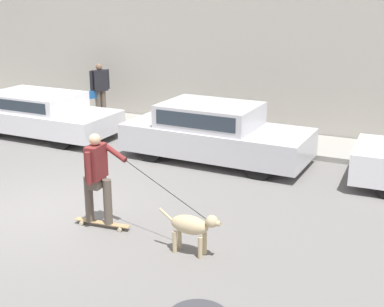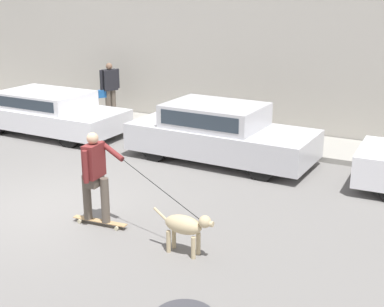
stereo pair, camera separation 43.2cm
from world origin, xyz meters
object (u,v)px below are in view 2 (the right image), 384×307
(parked_car_0, at_px, (50,112))
(dog, at_px, (186,226))
(parked_car_1, at_px, (220,134))
(skateboarder, at_px, (95,174))
(pedestrian_with_bag, at_px, (110,88))

(parked_car_0, xyz_separation_m, dog, (6.76, -4.49, -0.13))
(parked_car_1, distance_m, dog, 4.74)
(parked_car_1, bearing_deg, skateboarder, -92.76)
(dog, distance_m, pedestrian_with_bag, 8.80)
(parked_car_0, distance_m, pedestrian_with_bag, 2.06)
(parked_car_0, relative_size, parked_car_1, 0.97)
(parked_car_1, height_order, pedestrian_with_bag, pedestrian_with_bag)
(parked_car_1, xyz_separation_m, skateboarder, (-0.33, -4.28, 0.29))
(skateboarder, distance_m, pedestrian_with_bag, 7.45)
(parked_car_0, xyz_separation_m, pedestrian_with_bag, (0.71, 1.88, 0.45))
(skateboarder, bearing_deg, dog, -11.81)
(parked_car_0, bearing_deg, dog, -32.79)
(skateboarder, xyz_separation_m, pedestrian_with_bag, (-4.21, 6.15, 0.11))
(parked_car_1, xyz_separation_m, pedestrian_with_bag, (-4.53, 1.88, 0.40))
(parked_car_0, distance_m, dog, 8.12)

